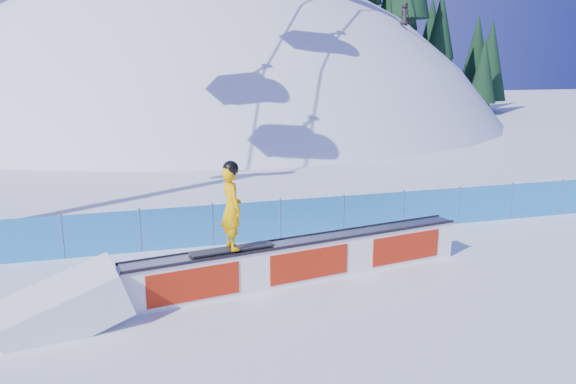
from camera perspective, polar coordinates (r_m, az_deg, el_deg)
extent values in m
plane|color=silver|center=(14.00, 16.39, -9.03)|extent=(160.00, 160.00, 0.00)
sphere|color=white|center=(58.14, -7.82, -10.52)|extent=(64.00, 64.00, 64.00)
cylinder|color=#301F13|center=(59.66, 8.27, 17.25)|extent=(0.50, 0.50, 1.40)
cylinder|color=#301F13|center=(53.37, 12.60, 16.22)|extent=(0.50, 0.50, 1.40)
cylinder|color=#301F13|center=(59.14, 9.49, 16.69)|extent=(0.50, 0.50, 1.40)
cylinder|color=#301F13|center=(57.17, 13.96, 13.99)|extent=(0.50, 0.50, 1.40)
cylinder|color=#301F13|center=(58.86, 14.24, 13.05)|extent=(0.50, 0.50, 1.40)
cone|color=black|center=(59.01, 14.47, 16.86)|extent=(2.93, 2.93, 6.65)
cylinder|color=#301F13|center=(64.29, 12.80, 11.61)|extent=(0.50, 0.50, 1.40)
cone|color=black|center=(64.42, 13.06, 16.54)|extent=(4.36, 4.36, 9.91)
cylinder|color=#301F13|center=(58.62, 17.98, 8.86)|extent=(0.50, 0.50, 1.40)
cone|color=black|center=(58.51, 18.26, 12.78)|extent=(3.01, 3.01, 6.84)
cylinder|color=#301F13|center=(60.90, 18.03, 8.15)|extent=(0.50, 0.50, 1.40)
cone|color=black|center=(60.74, 18.28, 11.64)|extent=(2.74, 2.74, 6.24)
cylinder|color=#301F13|center=(64.95, 17.44, 8.46)|extent=(0.50, 0.50, 1.40)
cone|color=black|center=(64.79, 17.70, 12.20)|extent=(3.21, 3.21, 7.30)
cylinder|color=#301F13|center=(64.90, 19.18, 8.33)|extent=(0.50, 0.50, 1.40)
cone|color=black|center=(64.74, 19.51, 12.70)|extent=(3.84, 3.84, 8.72)
cube|color=#237AC6|center=(17.56, 8.69, -2.08)|extent=(22.00, 0.03, 1.20)
cylinder|color=#45527C|center=(16.10, -21.92, -4.11)|extent=(0.05, 0.05, 1.30)
cylinder|color=#45527C|center=(16.00, -14.78, -3.69)|extent=(0.05, 0.05, 1.30)
cylinder|color=#45527C|center=(16.15, -7.67, -3.21)|extent=(0.05, 0.05, 1.30)
cylinder|color=#45527C|center=(16.54, -0.80, -2.69)|extent=(0.05, 0.05, 1.30)
cylinder|color=#45527C|center=(17.16, 5.66, -2.18)|extent=(0.05, 0.05, 1.30)
cylinder|color=#45527C|center=(17.98, 11.59, -1.68)|extent=(0.05, 0.05, 1.30)
cylinder|color=#45527C|center=(18.98, 16.96, -1.21)|extent=(0.05, 0.05, 1.30)
cylinder|color=#45527C|center=(20.12, 21.74, -0.78)|extent=(0.05, 0.05, 1.30)
cylinder|color=#45527C|center=(21.39, 25.99, -0.40)|extent=(0.05, 0.05, 1.30)
cube|color=white|center=(13.57, 1.67, -7.00)|extent=(8.62, 2.00, 0.97)
cube|color=#91949E|center=(13.41, 1.68, -4.95)|extent=(8.54, 2.02, 0.04)
cube|color=black|center=(13.16, 2.26, -5.25)|extent=(8.54, 1.50, 0.06)
cube|color=black|center=(13.65, 1.12, -4.58)|extent=(8.54, 1.50, 0.06)
cube|color=red|center=(13.34, 2.23, -7.37)|extent=(8.11, 1.42, 0.73)
cube|color=red|center=(13.81, 1.12, -6.64)|extent=(8.11, 1.42, 0.73)
cube|color=black|center=(12.69, -5.66, -5.78)|extent=(1.97, 0.67, 0.04)
imported|color=#FFB300|center=(12.41, -5.76, -1.60)|extent=(0.57, 0.76, 1.88)
sphere|color=black|center=(12.22, -5.85, 2.38)|extent=(0.35, 0.35, 0.35)
imported|color=black|center=(44.22, 11.74, 17.30)|extent=(0.91, 0.70, 1.65)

